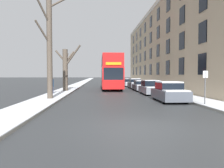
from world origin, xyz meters
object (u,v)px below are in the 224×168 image
object	(u,v)px
bare_tree_left_1	(66,68)
parked_car_2	(141,86)
parked_car_0	(169,92)
bare_tree_left_0	(49,47)
parked_car_3	(135,84)
pedestrian_left_sidewalk	(52,85)
double_decker_bus	(111,71)
parked_car_4	(129,83)
parked_car_1	(151,88)
street_sign_post	(205,86)

from	to	relation	value
bare_tree_left_1	parked_car_2	world-z (taller)	bare_tree_left_1
parked_car_0	bare_tree_left_0	bearing A→B (deg)	172.54
parked_car_3	pedestrian_left_sidewalk	bearing A→B (deg)	-134.85
double_decker_bus	parked_car_4	world-z (taller)	double_decker_bus
parked_car_1	double_decker_bus	bearing A→B (deg)	114.76
parked_car_2	street_sign_post	xyz separation A→B (m)	(1.40, -13.87, 0.72)
double_decker_bus	bare_tree_left_1	bearing A→B (deg)	-142.83
bare_tree_left_1	street_sign_post	xyz separation A→B (m)	(10.64, -12.44, -1.45)
bare_tree_left_1	parked_car_1	world-z (taller)	bare_tree_left_1
parked_car_0	parked_car_4	xyz separation A→B (m)	(-0.00, 21.89, -0.07)
parked_car_1	parked_car_2	distance (m)	5.16
parked_car_4	parked_car_2	bearing A→B (deg)	-90.00
double_decker_bus	parked_car_0	world-z (taller)	double_decker_bus
parked_car_2	bare_tree_left_0	bearing A→B (deg)	-133.04
bare_tree_left_0	parked_car_4	size ratio (longest dim) A/B	2.08
double_decker_bus	parked_car_1	distance (m)	8.97
bare_tree_left_1	bare_tree_left_0	bearing A→B (deg)	-89.88
parked_car_4	parked_car_0	bearing A→B (deg)	-90.00
parked_car_2	street_sign_post	distance (m)	13.96
bare_tree_left_0	pedestrian_left_sidewalk	bearing A→B (deg)	100.46
parked_car_0	parked_car_4	size ratio (longest dim) A/B	1.01
double_decker_bus	pedestrian_left_sidewalk	distance (m)	10.37
parked_car_0	parked_car_3	world-z (taller)	parked_car_0
bare_tree_left_1	street_sign_post	bearing A→B (deg)	-49.47
pedestrian_left_sidewalk	parked_car_4	bearing A→B (deg)	-99.43
double_decker_bus	parked_car_4	distance (m)	9.03
parked_car_1	parked_car_4	world-z (taller)	parked_car_1
parked_car_2	parked_car_4	distance (m)	10.81
parked_car_1	parked_car_4	distance (m)	15.97
street_sign_post	bare_tree_left_1	bearing A→B (deg)	130.53
bare_tree_left_0	double_decker_bus	xyz separation A→B (m)	(5.55, 12.67, -1.64)
parked_car_2	street_sign_post	bearing A→B (deg)	-84.24
parked_car_0	pedestrian_left_sidewalk	bearing A→B (deg)	149.76
bare_tree_left_0	street_sign_post	size ratio (longest dim) A/B	3.63
parked_car_2	parked_car_4	size ratio (longest dim) A/B	0.97
parked_car_1	parked_car_0	bearing A→B (deg)	-90.00
double_decker_bus	parked_car_3	distance (m)	4.66
parked_car_3	parked_car_4	xyz separation A→B (m)	(0.00, 5.88, -0.05)
double_decker_bus	parked_car_0	size ratio (longest dim) A/B	2.47
bare_tree_left_0	pedestrian_left_sidewalk	size ratio (longest dim) A/B	4.58
bare_tree_left_1	street_sign_post	distance (m)	16.43
bare_tree_left_1	parked_car_1	distance (m)	10.19
bare_tree_left_0	bare_tree_left_1	distance (m)	8.57
bare_tree_left_0	parked_car_1	bearing A→B (deg)	27.08
parked_car_0	parked_car_1	xyz separation A→B (m)	(0.00, 5.92, -0.02)
parked_car_4	street_sign_post	world-z (taller)	street_sign_post
pedestrian_left_sidewalk	parked_car_2	bearing A→B (deg)	-129.93
parked_car_0	parked_car_3	distance (m)	16.01
parked_car_3	parked_car_0	bearing A→B (deg)	-90.00
street_sign_post	parked_car_4	bearing A→B (deg)	93.24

